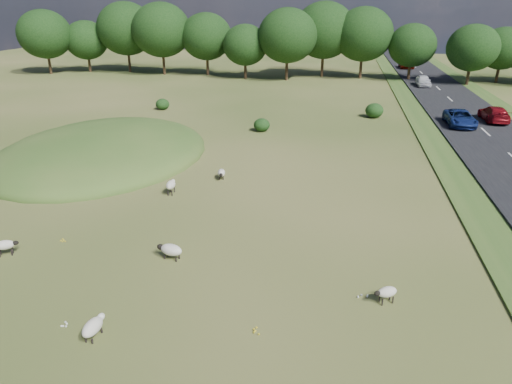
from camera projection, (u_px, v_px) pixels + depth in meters
ground at (266, 135)px, 42.05m from camera, size 160.00×160.00×0.00m
mound at (104, 154)px, 36.78m from camera, size 16.00×20.00×4.00m
road at (469, 118)px, 47.75m from camera, size 8.00×150.00×0.25m
treeline at (296, 36)px, 71.92m from camera, size 96.28×14.66×11.70m
shrubs at (288, 112)px, 47.92m from camera, size 25.28×9.41×1.54m
sheep_0 at (5, 245)px, 21.83m from camera, size 1.12×0.83×0.79m
sheep_1 at (221, 173)px, 31.47m from camera, size 0.71×1.21×0.68m
sheep_2 at (93, 327)px, 16.47m from camera, size 0.63×1.27×0.72m
sheep_3 at (171, 185)px, 28.90m from camera, size 0.61×1.24×0.88m
sheep_4 at (386, 292)px, 18.32m from camera, size 1.05×0.80×0.74m
sheep_5 at (171, 250)px, 21.54m from camera, size 1.38×0.79×0.77m
car_0 at (407, 64)px, 83.53m from camera, size 2.39×5.18×1.44m
car_1 at (460, 118)px, 44.22m from camera, size 2.43×5.27×1.47m
car_2 at (423, 81)px, 65.42m from camera, size 1.80×4.47×1.52m
car_4 at (494, 114)px, 45.88m from camera, size 2.09×5.13×1.49m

